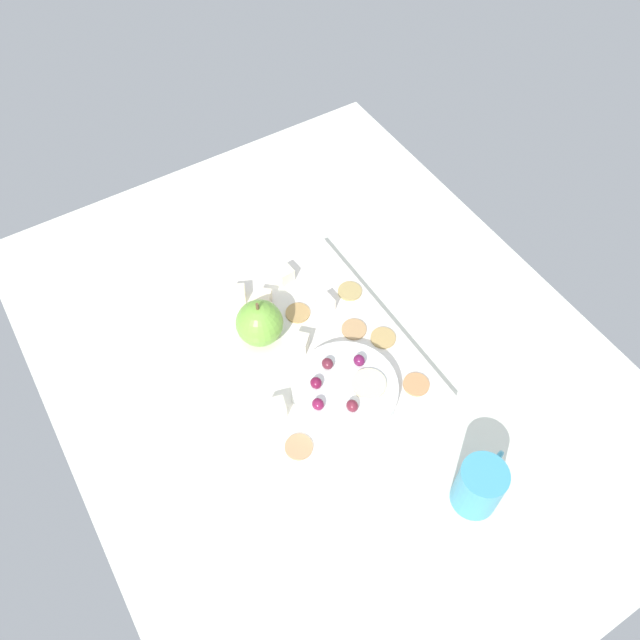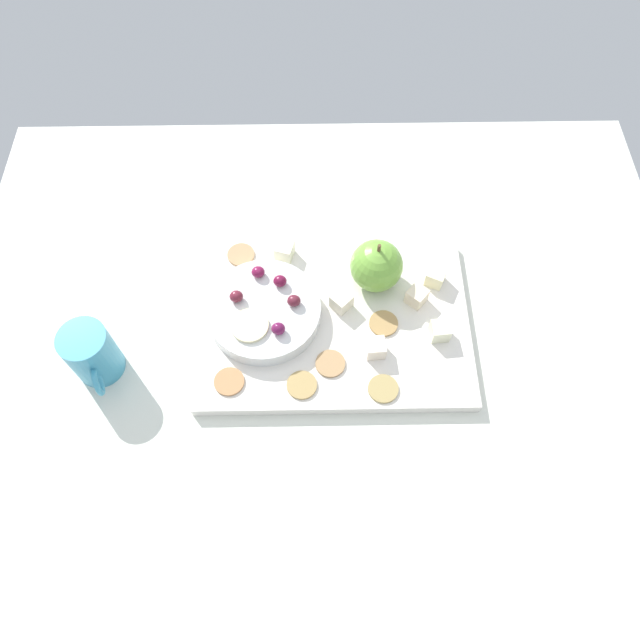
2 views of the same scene
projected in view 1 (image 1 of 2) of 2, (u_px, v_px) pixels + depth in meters
The scene contains 24 objects.
table at pixel (325, 362), 109.02cm from camera, with size 110.35×85.84×3.98cm, color silver.
platter at pixel (315, 349), 107.09cm from camera, with size 39.66×28.13×1.87cm, color silver.
serving_dish at pixel (345, 390), 100.03cm from camera, with size 16.56×16.56×2.55cm, color white.
apple_whole at pixel (260, 323), 104.28cm from camera, with size 7.80×7.80×7.80cm, color #70AB3C.
apple_stem at pixel (257, 306), 100.62cm from camera, with size 0.50×0.50×1.20cm, color brown.
cheese_cube_0 at pixel (325, 304), 109.77cm from camera, with size 2.63×2.63×2.63cm, color white.
cheese_cube_1 at pixel (238, 294), 111.02cm from camera, with size 2.63×2.63×2.63cm, color #F9EFBC.
cheese_cube_2 at pixel (285, 274), 113.64cm from camera, with size 2.63×2.63×2.63cm, color #EEECC1.
cheese_cube_3 at pixel (300, 343), 105.15cm from camera, with size 2.63×2.63×2.63cm, color #F0E5C9.
cheese_cube_4 at pixel (263, 298), 110.48cm from camera, with size 2.63×2.63×2.63cm, color #F8E2BD.
cheese_cube_5 at pixel (277, 408), 98.12cm from camera, with size 2.63×2.63×2.63cm, color #F9F2CB.
cracker_0 at pixel (299, 447), 95.59cm from camera, with size 4.22×4.22×0.40cm, color tan.
cracker_1 at pixel (297, 313), 109.99cm from camera, with size 4.22×4.22×0.40cm, color #A9844F.
cracker_2 at pixel (354, 329), 108.06cm from camera, with size 4.22×4.22×0.40cm, color tan.
cracker_3 at pixel (383, 338), 107.05cm from camera, with size 4.22×4.22×0.40cm, color tan.
cracker_4 at pixel (350, 291), 112.84cm from camera, with size 4.22×4.22×0.40cm, color tan.
cracker_5 at pixel (416, 384), 101.84cm from camera, with size 4.22×4.22×0.40cm, color tan.
grape_0 at pixel (318, 404), 96.21cm from camera, with size 1.97×1.77×1.62cm, color maroon.
grape_1 at pixel (359, 360), 100.62cm from camera, with size 1.97×1.77×1.81cm, color #631643.
grape_2 at pixel (316, 383), 98.30cm from camera, with size 1.97×1.77×1.71cm, color maroon.
grape_3 at pixel (327, 364), 100.36cm from camera, with size 1.97×1.77×1.64cm, color maroon.
grape_4 at pixel (352, 406), 95.96cm from camera, with size 1.97×1.77×1.79cm, color maroon.
apple_slice_0 at pixel (369, 384), 98.83cm from camera, with size 5.37×5.37×0.60cm, color beige.
cup at pixel (479, 486), 89.50cm from camera, with size 6.71×9.66×9.10cm.
Camera 1 is at (-48.69, 31.01, 94.75)cm, focal length 36.02 mm.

